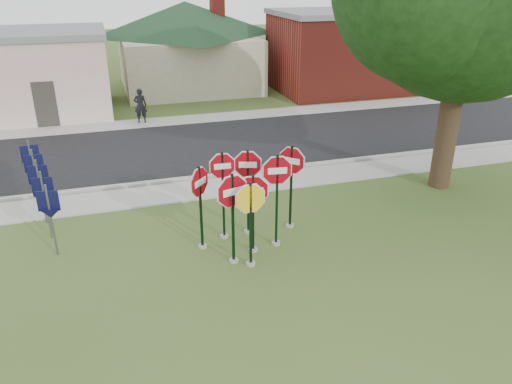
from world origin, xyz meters
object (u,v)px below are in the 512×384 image
object	(u,v)px
stop_sign_yellow	(251,214)
stop_sign_left	(233,205)
pedestrian	(140,106)
stop_sign_center	(253,203)

from	to	relation	value
stop_sign_yellow	stop_sign_left	world-z (taller)	stop_sign_left
pedestrian	stop_sign_yellow	bearing A→B (deg)	104.99
stop_sign_center	pedestrian	xyz separation A→B (m)	(-1.70, 13.30, -0.53)
stop_sign_left	pedestrian	xyz separation A→B (m)	(-1.06, 13.67, -0.71)
stop_sign_left	pedestrian	size ratio (longest dim) A/B	1.54
stop_sign_left	pedestrian	world-z (taller)	stop_sign_left
stop_sign_center	stop_sign_left	bearing A→B (deg)	-149.77
stop_sign_yellow	stop_sign_left	xyz separation A→B (m)	(-0.38, 0.28, 0.16)
pedestrian	stop_sign_left	bearing A→B (deg)	103.54
stop_sign_left	pedestrian	distance (m)	13.73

